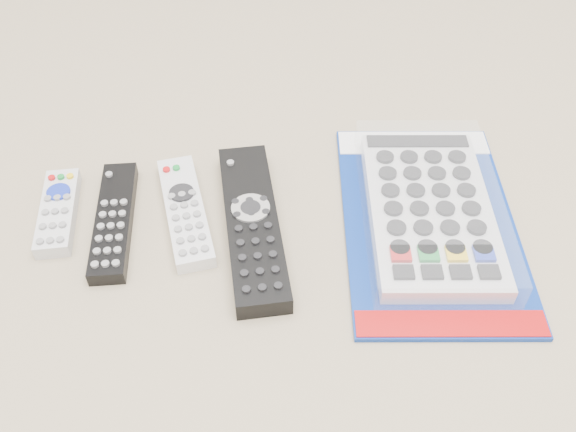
{
  "coord_description": "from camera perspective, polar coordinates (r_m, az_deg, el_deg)",
  "views": [
    {
      "loc": [
        -0.03,
        -0.49,
        0.55
      ],
      "look_at": [
        0.05,
        0.01,
        0.01
      ],
      "focal_mm": 40.0,
      "sensor_mm": 36.0,
      "label": 1
    }
  ],
  "objects": [
    {
      "name": "remote_small_grey",
      "position": [
        0.8,
        -19.77,
        0.38
      ],
      "size": [
        0.04,
        0.13,
        0.02
      ],
      "rotation": [
        0.0,
        0.0,
        -0.03
      ],
      "color": "#B9B9BC",
      "rests_on": "ground"
    },
    {
      "name": "remote_slim_black",
      "position": [
        0.77,
        -15.21,
        -0.39
      ],
      "size": [
        0.05,
        0.18,
        0.02
      ],
      "rotation": [
        0.0,
        0.0,
        -0.07
      ],
      "color": "black",
      "rests_on": "ground"
    },
    {
      "name": "remote_silver_dvd",
      "position": [
        0.76,
        -9.13,
        0.44
      ],
      "size": [
        0.06,
        0.18,
        0.02
      ],
      "rotation": [
        0.0,
        0.0,
        0.1
      ],
      "color": "silver",
      "rests_on": "ground"
    },
    {
      "name": "remote_large_black",
      "position": [
        0.73,
        -3.19,
        -0.73
      ],
      "size": [
        0.06,
        0.25,
        0.03
      ],
      "rotation": [
        0.0,
        0.0,
        -0.01
      ],
      "color": "black",
      "rests_on": "ground"
    },
    {
      "name": "jumbo_remote_packaged",
      "position": [
        0.76,
        12.52,
        0.64
      ],
      "size": [
        0.25,
        0.35,
        0.04
      ],
      "rotation": [
        0.0,
        0.0,
        -0.16
      ],
      "color": "navy",
      "rests_on": "ground"
    }
  ]
}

